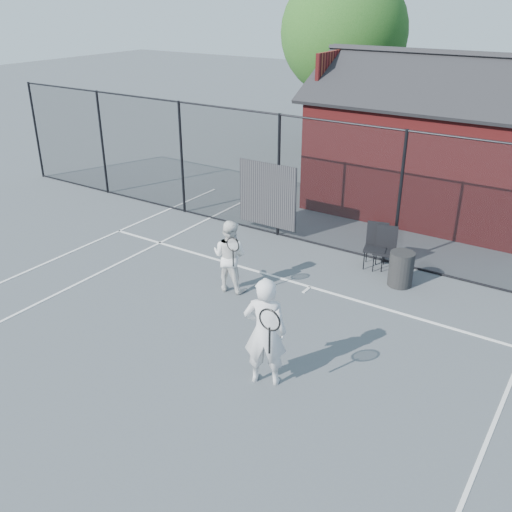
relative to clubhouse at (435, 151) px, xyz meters
The scene contains 10 objects.
ground 9.16m from the clubhouse, 93.18° to the right, with size 80.00×80.00×0.00m, color #4E555A.
court_lines 10.46m from the clubhouse, 92.77° to the right, with size 11.02×18.00×0.01m.
fence 4.09m from the clubhouse, 101.37° to the right, with size 22.04×3.00×3.00m.
clubhouse is the anchor object (origin of this frame).
tree_left 7.21m from the clubhouse, 138.01° to the left, with size 4.48×4.48×6.44m.
player_front 9.17m from the clubhouse, 87.55° to the right, with size 0.86×0.70×1.80m.
player_back 7.25m from the clubhouse, 104.69° to the right, with size 0.84×0.65×1.49m.
chair_left 4.55m from the clubhouse, 87.19° to the right, with size 0.46×0.48×0.97m, color black.
chair_right 4.57m from the clubhouse, 84.41° to the right, with size 0.45×0.47×0.94m, color black.
waste_bin 5.15m from the clubhouse, 78.51° to the right, with size 0.50×0.50×0.73m, color black.
Camera 1 is at (4.75, -6.26, 5.52)m, focal length 40.00 mm.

